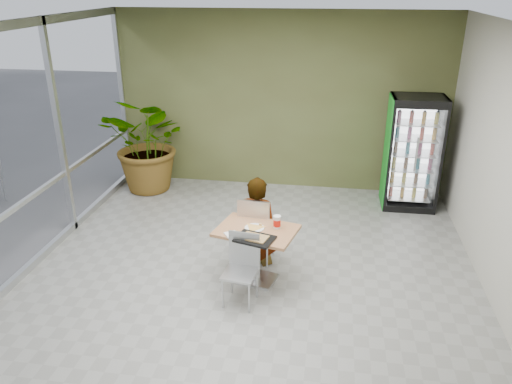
% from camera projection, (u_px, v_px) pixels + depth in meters
% --- Properties ---
extents(ground, '(7.00, 7.00, 0.00)m').
position_uv_depth(ground, '(247.00, 285.00, 6.46)').
color(ground, gray).
rests_on(ground, ground).
extents(room_envelope, '(6.00, 7.00, 3.20)m').
position_uv_depth(room_envelope, '(247.00, 170.00, 5.83)').
color(room_envelope, '#B9B7A6').
rests_on(room_envelope, ground).
extents(storefront_frame, '(0.10, 7.00, 3.20)m').
position_uv_depth(storefront_frame, '(11.00, 157.00, 6.25)').
color(storefront_frame, '#B4B6B9').
rests_on(storefront_frame, ground).
extents(dining_table, '(1.11, 0.90, 0.75)m').
position_uv_depth(dining_table, '(256.00, 244.00, 6.37)').
color(dining_table, '#AB7649').
rests_on(dining_table, ground).
extents(chair_far, '(0.48, 0.49, 0.99)m').
position_uv_depth(chair_far, '(255.00, 225.00, 6.75)').
color(chair_far, '#B4B6B9').
rests_on(chair_far, ground).
extents(chair_near, '(0.43, 0.44, 0.87)m').
position_uv_depth(chair_near, '(242.00, 263.00, 6.00)').
color(chair_near, '#B4B6B9').
rests_on(chair_near, ground).
extents(seated_woman, '(0.61, 0.43, 1.56)m').
position_uv_depth(seated_woman, '(257.00, 230.00, 6.84)').
color(seated_woman, black).
rests_on(seated_woman, ground).
extents(pizza_plate, '(0.34, 0.35, 0.03)m').
position_uv_depth(pizza_plate, '(254.00, 227.00, 6.30)').
color(pizza_plate, silver).
rests_on(pizza_plate, dining_table).
extents(soda_cup, '(0.10, 0.10, 0.17)m').
position_uv_depth(soda_cup, '(277.00, 222.00, 6.28)').
color(soda_cup, silver).
rests_on(soda_cup, dining_table).
extents(napkin_stack, '(0.21, 0.21, 0.02)m').
position_uv_depth(napkin_stack, '(232.00, 234.00, 6.13)').
color(napkin_stack, silver).
rests_on(napkin_stack, dining_table).
extents(cafeteria_tray, '(0.53, 0.44, 0.03)m').
position_uv_depth(cafeteria_tray, '(255.00, 239.00, 6.02)').
color(cafeteria_tray, black).
rests_on(cafeteria_tray, dining_table).
extents(beverage_fridge, '(0.88, 0.68, 1.92)m').
position_uv_depth(beverage_fridge, '(413.00, 153.00, 8.36)').
color(beverage_fridge, black).
rests_on(beverage_fridge, ground).
extents(potted_plant, '(1.97, 1.82, 1.79)m').
position_uv_depth(potted_plant, '(150.00, 144.00, 9.06)').
color(potted_plant, '#2A692F').
rests_on(potted_plant, ground).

